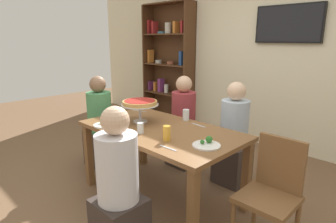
{
  "coord_description": "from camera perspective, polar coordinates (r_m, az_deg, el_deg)",
  "views": [
    {
      "loc": [
        1.88,
        -1.81,
        1.59
      ],
      "look_at": [
        0.0,
        0.1,
        0.89
      ],
      "focal_mm": 30.07,
      "sensor_mm": 36.0,
      "label": 1
    }
  ],
  "objects": [
    {
      "name": "deep_dish_pizza_stand",
      "position": [
        2.92,
        -5.71,
        1.56
      ],
      "size": [
        0.39,
        0.39,
        0.23
      ],
      "color": "silver",
      "rests_on": "dining_table"
    },
    {
      "name": "salad_plate_near_diner",
      "position": [
        2.32,
        7.85,
        -6.54
      ],
      "size": [
        0.23,
        0.23,
        0.07
      ],
      "color": "white",
      "rests_on": "dining_table"
    },
    {
      "name": "cutlery_fork_far",
      "position": [
        2.85,
        6.17,
        -2.77
      ],
      "size": [
        0.18,
        0.03,
        0.0
      ],
      "primitive_type": "cube",
      "rotation": [
        0.0,
        0.0,
        3.05
      ],
      "color": "silver",
      "rests_on": "dining_table"
    },
    {
      "name": "salad_plate_far_diner",
      "position": [
        2.9,
        -12.79,
        -2.55
      ],
      "size": [
        0.22,
        0.22,
        0.06
      ],
      "color": "white",
      "rests_on": "dining_table"
    },
    {
      "name": "diner_near_right",
      "position": [
        2.16,
        -9.98,
        -16.21
      ],
      "size": [
        0.34,
        0.34,
        1.15
      ],
      "rotation": [
        0.0,
        0.0,
        1.57
      ],
      "color": "#382D28",
      "rests_on": "ground_plane"
    },
    {
      "name": "chair_head_east",
      "position": [
        2.34,
        20.34,
        -14.53
      ],
      "size": [
        0.4,
        0.4,
        0.87
      ],
      "rotation": [
        0.0,
        0.0,
        3.14
      ],
      "color": "brown",
      "rests_on": "ground_plane"
    },
    {
      "name": "rear_partition",
      "position": [
        4.43,
        19.86,
        11.32
      ],
      "size": [
        8.0,
        0.12,
        2.8
      ],
      "primitive_type": "cube",
      "color": "beige",
      "rests_on": "ground_plane"
    },
    {
      "name": "dining_table",
      "position": [
        2.77,
        -1.46,
        -5.21
      ],
      "size": [
        1.6,
        0.89,
        0.74
      ],
      "color": "brown",
      "rests_on": "ground_plane"
    },
    {
      "name": "ground_plane",
      "position": [
        3.06,
        -1.38,
        -16.72
      ],
      "size": [
        12.0,
        12.0,
        0.0
      ],
      "primitive_type": "plane",
      "color": "brown"
    },
    {
      "name": "television",
      "position": [
        4.24,
        23.19,
        16.02
      ],
      "size": [
        0.89,
        0.05,
        0.5
      ],
      "color": "black"
    },
    {
      "name": "cutlery_knife_near",
      "position": [
        2.26,
        0.03,
        -7.41
      ],
      "size": [
        0.18,
        0.02,
        0.0
      ],
      "primitive_type": "cube",
      "rotation": [
        0.0,
        0.0,
        0.03
      ],
      "color": "silver",
      "rests_on": "dining_table"
    },
    {
      "name": "bookshelf",
      "position": [
        5.38,
        0.22,
        9.61
      ],
      "size": [
        1.1,
        0.3,
        2.21
      ],
      "color": "#4C2D19",
      "rests_on": "ground_plane"
    },
    {
      "name": "diner_far_left",
      "position": [
        3.57,
        3.13,
        -3.31
      ],
      "size": [
        0.34,
        0.34,
        1.15
      ],
      "rotation": [
        0.0,
        0.0,
        -1.57
      ],
      "color": "#382D28",
      "rests_on": "ground_plane"
    },
    {
      "name": "beer_glass_amber_tall",
      "position": [
        2.4,
        -0.26,
        -4.42
      ],
      "size": [
        0.07,
        0.07,
        0.13
      ],
      "primitive_type": "cylinder",
      "color": "gold",
      "rests_on": "dining_table"
    },
    {
      "name": "water_glass_clear_near",
      "position": [
        3.0,
        3.65,
        -0.68
      ],
      "size": [
        0.07,
        0.07,
        0.12
      ],
      "primitive_type": "cylinder",
      "color": "white",
      "rests_on": "dining_table"
    },
    {
      "name": "cutlery_fork_near",
      "position": [
        3.4,
        -5.84,
        0.13
      ],
      "size": [
        0.18,
        0.07,
        0.0
      ],
      "primitive_type": "cube",
      "rotation": [
        0.0,
        0.0,
        3.48
      ],
      "color": "silver",
      "rests_on": "dining_table"
    },
    {
      "name": "diner_far_right",
      "position": [
        3.2,
        13.12,
        -5.86
      ],
      "size": [
        0.34,
        0.34,
        1.15
      ],
      "rotation": [
        0.0,
        0.0,
        -1.57
      ],
      "color": "#382D28",
      "rests_on": "ground_plane"
    },
    {
      "name": "water_glass_clear_far",
      "position": [
        2.6,
        -5.63,
        -3.34
      ],
      "size": [
        0.06,
        0.06,
        0.1
      ],
      "primitive_type": "cylinder",
      "color": "white",
      "rests_on": "dining_table"
    },
    {
      "name": "diner_head_west",
      "position": [
        3.66,
        -13.47,
        -3.25
      ],
      "size": [
        0.34,
        0.34,
        1.15
      ],
      "color": "#382D28",
      "rests_on": "ground_plane"
    }
  ]
}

